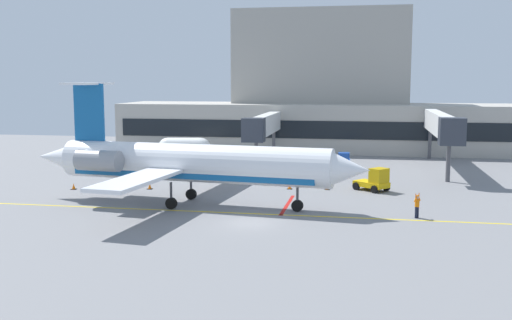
{
  "coord_description": "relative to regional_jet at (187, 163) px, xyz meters",
  "views": [
    {
      "loc": [
        7.85,
        -41.0,
        10.1
      ],
      "look_at": [
        -1.72,
        11.19,
        3.0
      ],
      "focal_mm": 42.01,
      "sensor_mm": 36.0,
      "label": 1
    }
  ],
  "objects": [
    {
      "name": "ground",
      "position": [
        6.29,
        -5.25,
        -3.49
      ],
      "size": [
        120.0,
        120.0,
        0.11
      ],
      "color": "slate"
    },
    {
      "name": "terminal_building",
      "position": [
        7.93,
        41.67,
        3.76
      ],
      "size": [
        59.18,
        12.95,
        20.31
      ],
      "color": "#ADA89E",
      "rests_on": "ground"
    },
    {
      "name": "jet_bridge_west",
      "position": [
        2.01,
        25.35,
        1.15
      ],
      "size": [
        2.4,
        17.35,
        5.96
      ],
      "color": "silver",
      "rests_on": "ground"
    },
    {
      "name": "jet_bridge_east",
      "position": [
        22.36,
        22.92,
        1.7
      ],
      "size": [
        2.4,
        22.15,
        6.52
      ],
      "color": "silver",
      "rests_on": "ground"
    },
    {
      "name": "regional_jet",
      "position": [
        0.0,
        0.0,
        0.0
      ],
      "size": [
        28.91,
        22.52,
        9.9
      ],
      "color": "white",
      "rests_on": "ground"
    },
    {
      "name": "baggage_tug",
      "position": [
        11.8,
        22.6,
        -2.58
      ],
      "size": [
        1.75,
        3.0,
        1.9
      ],
      "color": "#1E4CB2",
      "rests_on": "ground"
    },
    {
      "name": "pushback_tractor",
      "position": [
        15.1,
        8.85,
        -2.47
      ],
      "size": [
        3.45,
        3.33,
        2.16
      ],
      "color": "#E5B20C",
      "rests_on": "ground"
    },
    {
      "name": "fuel_tank",
      "position": [
        -8.79,
        27.53,
        -1.92
      ],
      "size": [
        6.68,
        3.0,
        2.74
      ],
      "color": "white",
      "rests_on": "ground"
    },
    {
      "name": "marshaller",
      "position": [
        18.03,
        -1.62,
        -2.51
      ],
      "size": [
        0.56,
        0.72,
        1.85
      ],
      "color": "#191E33",
      "rests_on": "ground"
    },
    {
      "name": "safety_cone_alpha",
      "position": [
        10.78,
        8.79,
        -3.19
      ],
      "size": [
        0.47,
        0.47,
        0.55
      ],
      "color": "orange",
      "rests_on": "ground"
    },
    {
      "name": "safety_cone_bravo",
      "position": [
        -5.53,
        6.04,
        -3.19
      ],
      "size": [
        0.47,
        0.47,
        0.55
      ],
      "color": "orange",
      "rests_on": "ground"
    },
    {
      "name": "safety_cone_charlie",
      "position": [
        7.31,
        8.42,
        -3.19
      ],
      "size": [
        0.47,
        0.47,
        0.55
      ],
      "color": "orange",
      "rests_on": "ground"
    },
    {
      "name": "safety_cone_delta",
      "position": [
        -12.45,
        4.6,
        -3.19
      ],
      "size": [
        0.47,
        0.47,
        0.55
      ],
      "color": "orange",
      "rests_on": "ground"
    }
  ]
}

